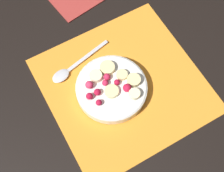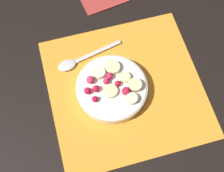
% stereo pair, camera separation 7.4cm
% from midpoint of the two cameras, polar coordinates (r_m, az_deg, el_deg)
% --- Properties ---
extents(ground_plane, '(3.00, 3.00, 0.00)m').
position_cam_midpoint_polar(ground_plane, '(0.79, -0.51, -0.15)').
color(ground_plane, black).
extents(placemat, '(0.38, 0.37, 0.01)m').
position_cam_midpoint_polar(placemat, '(0.78, -0.51, -0.06)').
color(placemat, orange).
rests_on(placemat, ground_plane).
extents(fruit_bowl, '(0.17, 0.17, 0.05)m').
position_cam_midpoint_polar(fruit_bowl, '(0.76, -2.78, -0.77)').
color(fruit_bowl, silver).
rests_on(fruit_bowl, placemat).
extents(spoon, '(0.18, 0.06, 0.01)m').
position_cam_midpoint_polar(spoon, '(0.81, -10.54, 2.61)').
color(spoon, silver).
rests_on(spoon, placemat).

